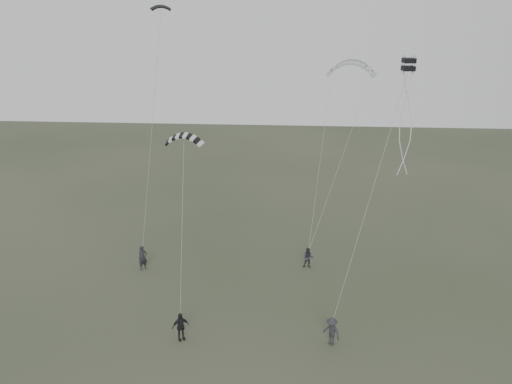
# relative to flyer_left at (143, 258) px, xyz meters

# --- Properties ---
(ground) EXTENTS (140.00, 140.00, 0.00)m
(ground) POSITION_rel_flyer_left_xyz_m (8.20, -7.13, -0.97)
(ground) COLOR #303825
(ground) RESTS_ON ground
(flyer_left) EXTENTS (0.84, 0.82, 1.95)m
(flyer_left) POSITION_rel_flyer_left_xyz_m (0.00, 0.00, 0.00)
(flyer_left) COLOR black
(flyer_left) RESTS_ON ground
(flyer_right) EXTENTS (0.85, 0.69, 1.65)m
(flyer_right) POSITION_rel_flyer_left_xyz_m (12.83, 1.43, -0.15)
(flyer_right) COLOR #27282D
(flyer_right) RESTS_ON ground
(flyer_center) EXTENTS (1.12, 0.92, 1.79)m
(flyer_center) POSITION_rel_flyer_left_xyz_m (5.05, -8.90, -0.08)
(flyer_center) COLOR black
(flyer_center) RESTS_ON ground
(flyer_far) EXTENTS (1.31, 1.25, 1.79)m
(flyer_far) POSITION_rel_flyer_left_xyz_m (14.07, -8.64, -0.08)
(flyer_far) COLOR #26252B
(flyer_far) RESTS_ON ground
(kite_dark_small) EXTENTS (1.62, 1.13, 0.64)m
(kite_dark_small) POSITION_rel_flyer_left_xyz_m (1.23, 4.81, 18.56)
(kite_dark_small) COLOR black
(kite_dark_small) RESTS_ON flyer_left
(kite_pale_large) EXTENTS (4.35, 2.24, 1.86)m
(kite_pale_large) POSITION_rel_flyer_left_xyz_m (16.09, 9.17, 14.29)
(kite_pale_large) COLOR #9FA1A3
(kite_pale_large) RESTS_ON flyer_right
(kite_striped) EXTENTS (2.63, 1.13, 1.19)m
(kite_striped) POSITION_rel_flyer_left_xyz_m (4.18, -2.14, 10.18)
(kite_striped) COLOR black
(kite_striped) RESTS_ON flyer_center
(kite_box) EXTENTS (0.78, 0.80, 0.75)m
(kite_box) POSITION_rel_flyer_left_xyz_m (18.02, -4.19, 14.99)
(kite_box) COLOR black
(kite_box) RESTS_ON flyer_far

